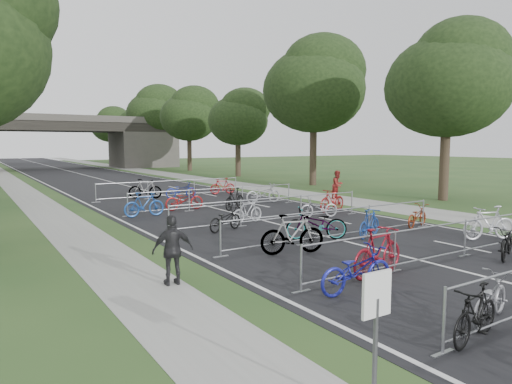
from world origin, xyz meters
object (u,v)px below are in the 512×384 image
Objects in this scene: park_sign at (376,317)px; overpass_bridge at (59,142)px; pedestrian_b at (338,185)px; pedestrian_c at (173,250)px.

overpass_bridge is at bearing 83.74° from park_sign.
pedestrian_b is 18.31m from pedestrian_c.
pedestrian_b is 1.04× the size of pedestrian_c.
overpass_bridge reaches higher than pedestrian_b.
pedestrian_b is (8.15, -45.17, -2.67)m from overpass_bridge.
overpass_bridge is 56.23m from pedestrian_c.
overpass_bridge is 45.98m from pedestrian_b.
park_sign is at bearing -96.26° from overpass_bridge.
park_sign is (-6.80, -62.00, -2.27)m from overpass_bridge.
overpass_bridge reaches higher than pedestrian_c.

